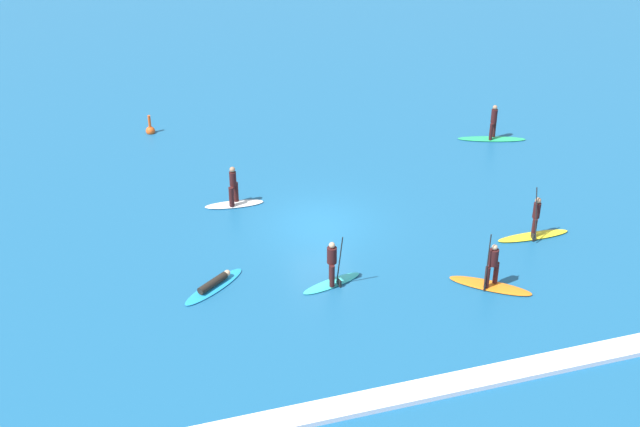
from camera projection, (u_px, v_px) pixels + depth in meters
ground_plane at (320, 224)px, 36.10m from camera, size 120.00×120.00×0.00m
surfer_on_white_board at (234, 195)px, 37.20m from camera, size 2.53×0.84×1.81m
surfer_on_blue_board at (214, 285)px, 32.18m from camera, size 2.76×2.26×0.36m
surfer_on_teal_board at (332, 270)px, 32.10m from camera, size 2.50×1.22×2.24m
surfer_on_orange_board at (491, 277)px, 32.03m from camera, size 2.83×2.43×2.32m
surfer_on_yellow_board at (534, 228)px, 35.02m from camera, size 3.05×0.80×2.29m
surfer_on_green_board at (493, 131)px, 42.76m from camera, size 3.30×1.59×1.80m
marker_buoy at (150, 130)px, 43.56m from camera, size 0.45×0.45×1.05m
wave_crest at (420, 391)px, 27.28m from camera, size 16.30×0.90×0.18m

